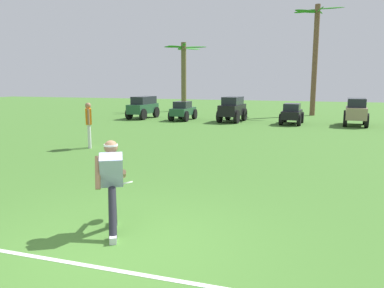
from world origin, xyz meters
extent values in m
plane|color=#42742C|center=(0.00, 0.00, 0.00)|extent=(80.00, 80.00, 0.00)
cube|color=white|center=(0.00, -0.55, 0.00)|extent=(24.03, 0.34, 0.01)
cylinder|color=#23232D|center=(-0.43, 0.59, 0.36)|extent=(0.27, 0.37, 0.72)
cube|color=silver|center=(-0.51, 0.73, 0.05)|extent=(0.21, 0.28, 0.10)
cylinder|color=#23232D|center=(-0.28, 0.32, 0.36)|extent=(0.32, 0.44, 0.69)
cube|color=silver|center=(-0.20, 0.19, 0.05)|extent=(0.21, 0.28, 0.10)
cube|color=#9EA3D1|center=(-0.41, 0.56, 0.96)|extent=(0.51, 0.54, 0.57)
sphere|color=#936B4C|center=(-0.48, 0.67, 1.29)|extent=(0.29, 0.29, 0.21)
cylinder|color=white|center=(-0.48, 0.67, 1.32)|extent=(0.29, 0.29, 0.03)
cylinder|color=#936B4C|center=(-0.39, 0.89, 0.82)|extent=(0.35, 0.54, 0.27)
cylinder|color=#936B4C|center=(-0.56, 0.42, 0.94)|extent=(0.21, 0.29, 0.49)
cylinder|color=white|center=(-0.50, 1.13, 0.59)|extent=(0.34, 0.35, 0.11)
cylinder|color=silver|center=(-4.83, 6.60, 0.41)|extent=(0.15, 0.15, 0.82)
cylinder|color=silver|center=(-4.93, 6.75, 0.41)|extent=(0.15, 0.15, 0.82)
cube|color=orange|center=(-4.88, 6.68, 1.09)|extent=(0.36, 0.39, 0.54)
cylinder|color=#936B4C|center=(-4.76, 6.50, 1.10)|extent=(0.10, 0.10, 0.52)
cylinder|color=#936B4C|center=(-4.99, 6.85, 1.10)|extent=(0.10, 0.10, 0.52)
sphere|color=#936B4C|center=(-4.88, 6.68, 1.46)|extent=(0.28, 0.28, 0.20)
cube|color=#235133|center=(-7.63, 16.61, 0.60)|extent=(1.10, 2.45, 0.55)
cube|color=#1E232B|center=(-7.62, 16.76, 1.11)|extent=(0.95, 1.85, 0.46)
cylinder|color=black|center=(-8.06, 17.48, 0.33)|extent=(0.22, 0.67, 0.66)
cylinder|color=black|center=(-7.11, 17.42, 0.33)|extent=(0.22, 0.67, 0.66)
cylinder|color=black|center=(-8.16, 15.80, 0.33)|extent=(0.22, 0.67, 0.66)
cylinder|color=black|center=(-7.20, 15.75, 0.33)|extent=(0.22, 0.67, 0.66)
cube|color=#235133|center=(-4.94, 16.44, 0.51)|extent=(0.92, 2.21, 0.42)
cube|color=#1E232B|center=(-4.94, 16.34, 0.91)|extent=(0.80, 1.11, 0.38)
cylinder|color=black|center=(-5.39, 17.22, 0.30)|extent=(0.19, 0.60, 0.60)
cylinder|color=black|center=(-4.49, 17.21, 0.30)|extent=(0.19, 0.60, 0.60)
cylinder|color=black|center=(-5.40, 15.68, 0.30)|extent=(0.19, 0.60, 0.60)
cylinder|color=black|center=(-4.50, 15.67, 0.30)|extent=(0.19, 0.60, 0.60)
cube|color=black|center=(-2.01, 16.51, 0.66)|extent=(1.17, 2.42, 0.60)
cube|color=#1E232B|center=(-2.01, 16.56, 1.18)|extent=(0.98, 1.61, 0.44)
cylinder|color=black|center=(-2.44, 17.32, 0.36)|extent=(0.24, 0.73, 0.72)
cylinder|color=black|center=(-1.46, 17.24, 0.36)|extent=(0.24, 0.73, 0.72)
cylinder|color=black|center=(-2.56, 15.77, 0.36)|extent=(0.24, 0.73, 0.72)
cylinder|color=black|center=(-1.58, 15.69, 0.36)|extent=(0.24, 0.73, 0.72)
cube|color=black|center=(1.28, 16.35, 0.51)|extent=(1.01, 2.24, 0.42)
cube|color=#1E232B|center=(1.27, 16.25, 0.91)|extent=(0.85, 1.14, 0.38)
cylinder|color=black|center=(0.87, 17.15, 0.30)|extent=(0.21, 0.61, 0.60)
cylinder|color=black|center=(1.77, 17.10, 0.30)|extent=(0.21, 0.61, 0.60)
cylinder|color=black|center=(0.79, 15.61, 0.30)|extent=(0.21, 0.61, 0.60)
cylinder|color=black|center=(1.69, 15.56, 0.30)|extent=(0.21, 0.61, 0.60)
cube|color=#998466|center=(4.45, 16.65, 0.66)|extent=(1.13, 2.41, 0.60)
cube|color=#1E232B|center=(4.45, 16.70, 1.18)|extent=(0.96, 1.60, 0.44)
cylinder|color=black|center=(4.01, 17.46, 0.36)|extent=(0.23, 0.73, 0.72)
cylinder|color=black|center=(4.99, 17.40, 0.36)|extent=(0.23, 0.73, 0.72)
cylinder|color=black|center=(3.91, 15.91, 0.36)|extent=(0.23, 0.73, 0.72)
cylinder|color=black|center=(4.89, 15.84, 0.36)|extent=(0.23, 0.73, 0.72)
cylinder|color=brown|center=(-7.18, 22.85, 2.56)|extent=(0.39, 0.39, 5.13)
ellipsoid|color=#2B7E24|center=(-6.30, 22.95, 4.76)|extent=(1.77, 0.45, 0.17)
ellipsoid|color=#2B7E24|center=(-6.76, 23.58, 4.70)|extent=(1.05, 1.57, 0.19)
ellipsoid|color=#2B7E24|center=(-7.62, 23.42, 4.72)|extent=(1.07, 1.28, 0.20)
ellipsoid|color=#2B7E24|center=(-7.94, 22.76, 4.81)|extent=(1.55, 0.44, 0.17)
ellipsoid|color=#2B7E24|center=(-7.52, 22.13, 4.76)|extent=(0.92, 1.55, 0.18)
ellipsoid|color=#2B7E24|center=(-6.81, 21.94, 4.87)|extent=(0.97, 1.92, 0.14)
cylinder|color=brown|center=(2.25, 22.03, 3.56)|extent=(0.34, 0.34, 7.13)
ellipsoid|color=#2E7E26|center=(3.06, 21.97, 6.83)|extent=(1.63, 0.37, 0.16)
ellipsoid|color=#2E7E26|center=(2.39, 22.87, 6.80)|extent=(0.52, 1.72, 0.17)
ellipsoid|color=#2E7E26|center=(1.49, 22.40, 6.79)|extent=(1.62, 0.97, 0.17)
ellipsoid|color=#2E7E26|center=(1.58, 21.41, 6.63)|extent=(1.51, 1.43, 0.20)
ellipsoid|color=#2E7E26|center=(2.41, 21.20, 6.66)|extent=(0.56, 1.71, 0.20)
camera|label=1|loc=(2.48, -4.29, 2.30)|focal=35.00mm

